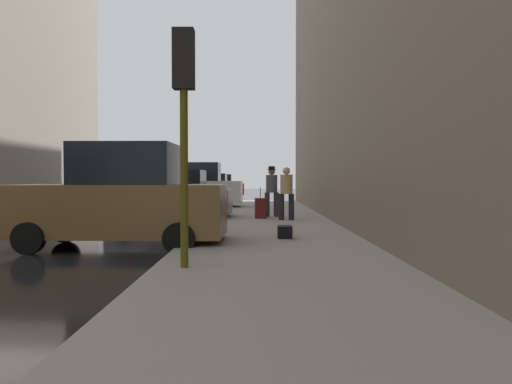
{
  "coord_description": "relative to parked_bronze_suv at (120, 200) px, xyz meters",
  "views": [
    {
      "loc": [
        5.59,
        -10.32,
        1.51
      ],
      "look_at": [
        5.57,
        3.62,
        1.12
      ],
      "focal_mm": 35.0,
      "sensor_mm": 36.0,
      "label": 1
    }
  ],
  "objects": [
    {
      "name": "parked_dark_green_sedan",
      "position": [
        0.0,
        20.06,
        -0.18
      ],
      "size": [
        4.24,
        2.14,
        1.79
      ],
      "color": "#193828",
      "rests_on": "ground_plane"
    },
    {
      "name": "parked_gray_coupe",
      "position": [
        0.0,
        6.77,
        -0.18
      ],
      "size": [
        4.26,
        2.17,
        1.79
      ],
      "color": "slate",
      "rests_on": "ground_plane"
    },
    {
      "name": "traffic_light",
      "position": [
        1.85,
        -3.15,
        1.73
      ],
      "size": [
        0.32,
        0.32,
        3.6
      ],
      "color": "#514C0F",
      "rests_on": "sidewalk"
    },
    {
      "name": "parked_white_van",
      "position": [
        -0.0,
        13.25,
        0.0
      ],
      "size": [
        4.64,
        2.13,
        2.25
      ],
      "color": "silver",
      "rests_on": "ground_plane"
    },
    {
      "name": "pedestrian_in_tan_coat",
      "position": [
        3.93,
        5.42,
        0.07
      ],
      "size": [
        0.52,
        0.45,
        1.71
      ],
      "color": "black",
      "rests_on": "sidewalk"
    },
    {
      "name": "sidewalk",
      "position": [
        3.35,
        -0.38,
        -0.96
      ],
      "size": [
        4.0,
        40.0,
        0.15
      ],
      "primitive_type": "cube",
      "color": "gray",
      "rests_on": "ground_plane"
    },
    {
      "name": "rolling_suitcase",
      "position": [
        3.09,
        6.18,
        -0.54
      ],
      "size": [
        0.38,
        0.57,
        1.04
      ],
      "color": "#591414",
      "rests_on": "sidewalk"
    },
    {
      "name": "pedestrian_with_beanie",
      "position": [
        3.5,
        6.88,
        0.1
      ],
      "size": [
        0.51,
        0.41,
        1.78
      ],
      "color": "#333338",
      "rests_on": "sidewalk"
    },
    {
      "name": "parked_red_hatchback",
      "position": [
        0.0,
        26.46,
        -0.18
      ],
      "size": [
        4.23,
        2.11,
        1.79
      ],
      "color": "#B2191E",
      "rests_on": "ground_plane"
    },
    {
      "name": "fire_hydrant",
      "position": [
        1.8,
        2.55,
        -0.54
      ],
      "size": [
        0.42,
        0.22,
        0.7
      ],
      "color": "red",
      "rests_on": "sidewalk"
    },
    {
      "name": "duffel_bag",
      "position": [
        3.6,
        0.56,
        -0.74
      ],
      "size": [
        0.32,
        0.44,
        0.28
      ],
      "color": "black",
      "rests_on": "sidewalk"
    },
    {
      "name": "parked_bronze_suv",
      "position": [
        0.0,
        0.0,
        0.0
      ],
      "size": [
        4.64,
        2.13,
        2.25
      ],
      "color": "brown",
      "rests_on": "ground_plane"
    }
  ]
}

